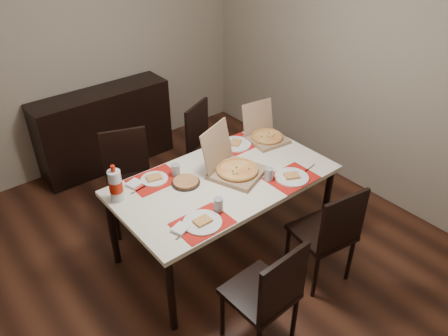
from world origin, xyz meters
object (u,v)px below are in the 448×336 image
(chair_near_right, at_px, (329,232))
(chair_far_right, at_px, (207,144))
(sideboard, at_px, (105,129))
(chair_near_left, at_px, (268,293))
(dip_bowl, at_px, (226,162))
(soda_bottle, at_px, (116,186))
(dining_table, at_px, (224,185))
(chair_far_left, at_px, (129,176))
(pizza_box_center, at_px, (234,168))

(chair_near_right, relative_size, chair_far_right, 1.00)
(sideboard, height_order, chair_near_left, chair_near_left)
(dip_bowl, xyz_separation_m, soda_bottle, (-0.96, 0.13, 0.12))
(dining_table, height_order, chair_near_left, chair_near_left)
(chair_near_left, height_order, chair_near_right, same)
(sideboard, xyz_separation_m, chair_near_right, (0.53, -2.75, 0.06))
(sideboard, relative_size, chair_near_right, 1.61)
(sideboard, bearing_deg, soda_bottle, -111.88)
(chair_near_left, xyz_separation_m, chair_far_right, (0.88, 1.81, 0.00))
(sideboard, distance_m, dip_bowl, 1.83)
(soda_bottle, bearing_deg, chair_far_left, 56.44)
(chair_far_right, distance_m, dip_bowl, 0.81)
(dining_table, distance_m, chair_far_right, 1.00)
(dining_table, relative_size, soda_bottle, 5.86)
(chair_far_right, relative_size, dip_bowl, 8.21)
(dining_table, bearing_deg, chair_near_right, -64.85)
(pizza_box_center, bearing_deg, chair_far_right, 66.27)
(dining_table, distance_m, pizza_box_center, 0.16)
(chair_near_left, height_order, chair_far_left, same)
(pizza_box_center, bearing_deg, sideboard, 97.37)
(chair_far_left, distance_m, dip_bowl, 0.94)
(chair_far_right, bearing_deg, chair_near_right, -93.35)
(chair_far_right, height_order, pizza_box_center, pizza_box_center)
(chair_near_left, bearing_deg, soda_bottle, 108.11)
(sideboard, relative_size, dining_table, 0.83)
(chair_near_left, xyz_separation_m, soda_bottle, (-0.41, 1.24, 0.37))
(chair_near_left, xyz_separation_m, pizza_box_center, (0.50, 0.95, 0.30))
(dining_table, bearing_deg, chair_near_left, -112.92)
(dining_table, relative_size, chair_far_left, 1.94)
(dip_bowl, distance_m, soda_bottle, 0.97)
(sideboard, bearing_deg, chair_near_left, -95.02)
(dining_table, height_order, pizza_box_center, pizza_box_center)
(chair_near_left, distance_m, chair_near_right, 0.80)
(chair_far_left, bearing_deg, chair_near_left, -88.93)
(dining_table, xyz_separation_m, chair_far_right, (0.48, 0.86, -0.17))
(chair_near_left, relative_size, pizza_box_center, 1.72)
(chair_far_left, bearing_deg, pizza_box_center, -57.80)
(chair_near_right, bearing_deg, pizza_box_center, 108.95)
(pizza_box_center, bearing_deg, dip_bowl, 73.52)
(sideboard, distance_m, chair_near_right, 2.81)
(sideboard, distance_m, chair_far_right, 1.25)
(pizza_box_center, height_order, soda_bottle, pizza_box_center)
(chair_near_left, relative_size, soda_bottle, 3.03)
(chair_near_right, bearing_deg, dip_bowl, 103.44)
(chair_near_left, bearing_deg, dip_bowl, 63.56)
(chair_near_right, xyz_separation_m, pizza_box_center, (-0.28, 0.82, 0.30))
(sideboard, height_order, chair_far_right, chair_far_right)
(pizza_box_center, bearing_deg, chair_near_left, -117.97)
(chair_far_right, bearing_deg, dip_bowl, -115.28)
(dining_table, height_order, chair_far_right, chair_far_right)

